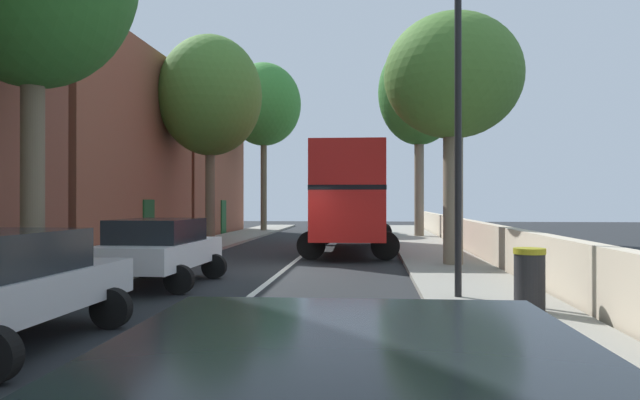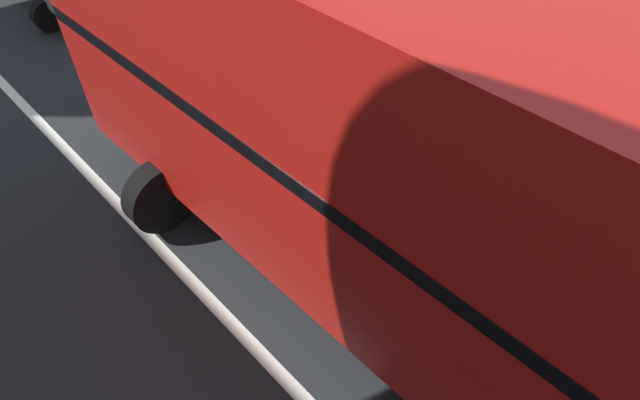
{
  "view_description": "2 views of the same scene",
  "coord_description": "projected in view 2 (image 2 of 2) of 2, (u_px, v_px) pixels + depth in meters",
  "views": [
    {
      "loc": [
        2.57,
        -16.92,
        2.02
      ],
      "look_at": [
        0.62,
        5.1,
        2.08
      ],
      "focal_mm": 32.59,
      "sensor_mm": 36.0,
      "label": 1
    },
    {
      "loc": [
        -1.54,
        5.02,
        5.48
      ],
      "look_at": [
        1.13,
        7.81,
        1.5
      ],
      "focal_mm": 30.0,
      "sensor_mm": 36.0,
      "label": 2
    }
  ],
  "objects": [
    {
      "name": "double_decker_bus",
      "position": [
        464.0,
        171.0,
        4.6
      ],
      "size": [
        3.7,
        10.13,
        4.06
      ],
      "color": "#B41613",
      "rests_on": "ground"
    }
  ]
}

